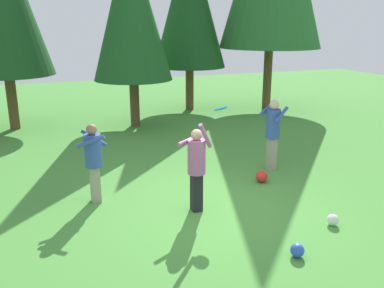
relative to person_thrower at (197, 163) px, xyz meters
name	(u,v)px	position (x,y,z in m)	size (l,w,h in m)	color
ground_plane	(213,210)	(0.31, -0.11, -0.97)	(40.00, 40.00, 0.00)	#478C38
person_thrower	(197,163)	(0.00, 0.00, 0.00)	(0.65, 0.65, 1.80)	black
person_catcher	(273,129)	(2.61, 1.51, 0.07)	(0.75, 0.71, 1.75)	gray
person_bystander	(93,157)	(-1.76, 1.13, -0.01)	(0.65, 0.61, 1.63)	gray
frisbee	(221,109)	(0.67, 0.40, 0.93)	(0.33, 0.32, 0.13)	#2393D1
ball_blue	(297,250)	(0.84, -2.14, -0.86)	(0.22, 0.22, 0.22)	blue
ball_red	(262,176)	(1.95, 0.83, -0.83)	(0.28, 0.28, 0.28)	red
ball_white	(333,220)	(2.06, -1.49, -0.87)	(0.21, 0.21, 0.21)	white
tree_right	(189,1)	(3.39, 9.22, 3.36)	(2.90, 2.90, 6.94)	brown
tree_center	(131,8)	(0.56, 7.23, 3.02)	(2.68, 2.68, 6.40)	brown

